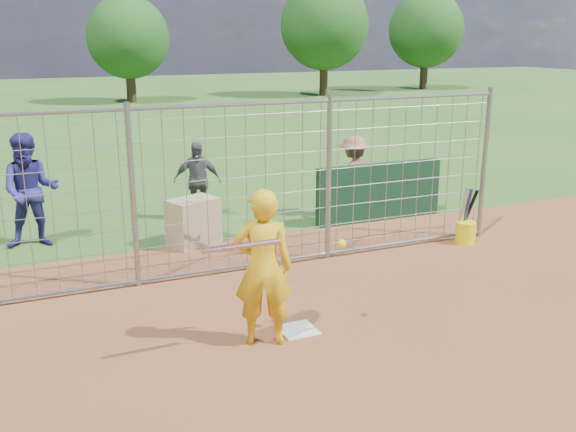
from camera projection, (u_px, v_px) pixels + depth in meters
name	position (u px, v px, depth m)	size (l,w,h in m)	color
ground	(291.00, 324.00, 7.93)	(100.00, 100.00, 0.00)	#2D591E
home_plate	(298.00, 330.00, 7.75)	(0.43, 0.43, 0.02)	silver
dugout_wall	(379.00, 192.00, 12.25)	(2.60, 0.20, 1.10)	#11381E
batter	(263.00, 268.00, 7.22)	(0.67, 0.44, 1.84)	yellow
bystander_a	(31.00, 191.00, 10.59)	(0.94, 0.73, 1.92)	navy
bystander_b	(197.00, 181.00, 12.21)	(0.90, 0.37, 1.53)	#505055
bystander_c	(354.00, 176.00, 12.48)	(1.02, 0.59, 1.58)	#8C634C
equipment_bin	(193.00, 222.00, 10.83)	(0.80, 0.55, 0.80)	tan
equipment_in_play	(268.00, 246.00, 6.85)	(1.76, 0.26, 0.28)	silver
bucket_with_bats	(466.00, 229.00, 10.94)	(0.34, 0.41, 0.97)	#FCED0D
backstop_fence	(237.00, 190.00, 9.36)	(9.08, 0.08, 2.60)	gray
tree_line	(129.00, 29.00, 32.97)	(44.66, 6.72, 6.48)	#3F2B19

